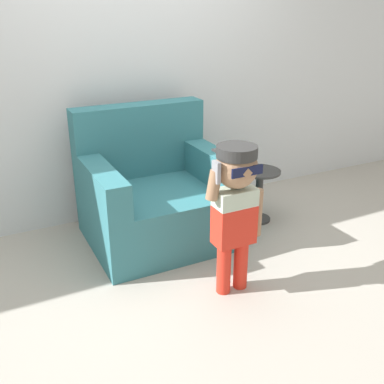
# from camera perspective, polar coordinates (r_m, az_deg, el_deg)

# --- Properties ---
(ground_plane) EXTENTS (10.00, 10.00, 0.00)m
(ground_plane) POSITION_cam_1_polar(r_m,az_deg,el_deg) (3.52, -2.05, -7.17)
(ground_plane) COLOR #ADA89E
(wall_back) EXTENTS (10.00, 0.05, 2.60)m
(wall_back) POSITION_cam_1_polar(r_m,az_deg,el_deg) (3.86, -7.80, 15.78)
(wall_back) COLOR silver
(wall_back) RESTS_ON ground_plane
(armchair) EXTENTS (1.08, 0.94, 1.03)m
(armchair) POSITION_cam_1_polar(r_m,az_deg,el_deg) (3.56, -4.69, -0.44)
(armchair) COLOR teal
(armchair) RESTS_ON ground_plane
(person_child) EXTENTS (0.41, 0.30, 0.99)m
(person_child) POSITION_cam_1_polar(r_m,az_deg,el_deg) (2.76, 5.53, -0.72)
(person_child) COLOR red
(person_child) RESTS_ON ground_plane
(side_table) EXTENTS (0.35, 0.35, 0.46)m
(side_table) POSITION_cam_1_polar(r_m,az_deg,el_deg) (3.89, 8.52, 0.21)
(side_table) COLOR #333333
(side_table) RESTS_ON ground_plane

